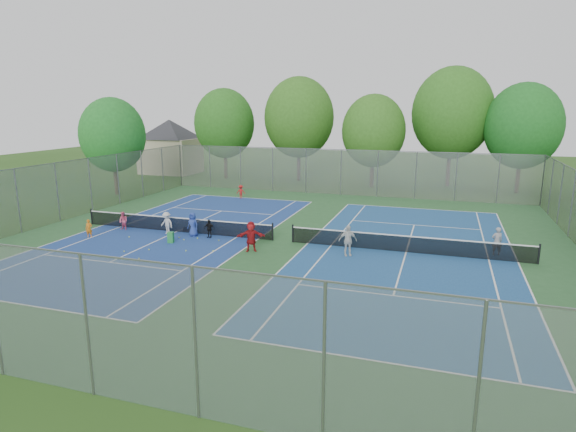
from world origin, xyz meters
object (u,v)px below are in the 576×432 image
Objects in this scene: net_left at (176,225)px; ball_hopper at (171,238)px; instructor at (497,241)px; net_right at (407,244)px; ball_crate at (186,229)px.

net_left is 2.49m from ball_hopper.
net_left is at bearing -12.99° from instructor.
net_right is 41.76× the size of ball_crate.
ball_hopper is at bearing -5.50° from instructor.
ball_crate is at bearing 178.00° from net_right.
ball_crate is at bearing -14.43° from instructor.
net_left is at bearing -127.69° from ball_crate.
net_left is 0.68m from ball_crate.
net_left is 18.55m from instructor.
instructor is at bearing 10.54° from ball_hopper.
instructor is at bearing 3.05° from net_left.
net_left reaches higher than ball_hopper.
net_left is 14.00m from net_right.
instructor reaches higher than ball_crate.
net_left is at bearing 180.00° from net_right.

